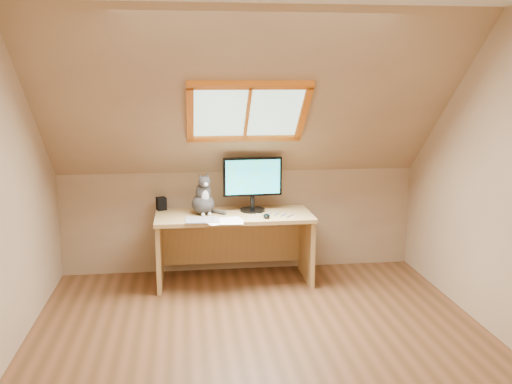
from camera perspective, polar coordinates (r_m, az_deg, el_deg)
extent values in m
plane|color=brown|center=(4.25, 0.81, -15.28)|extent=(3.50, 3.50, 0.00)
cube|color=tan|center=(2.20, 7.32, -7.52)|extent=(3.50, 0.02, 2.40)
cube|color=tan|center=(4.46, 23.73, 1.27)|extent=(0.02, 3.50, 2.40)
cube|color=tan|center=(5.71, -1.62, -2.88)|extent=(3.50, 0.02, 1.00)
cube|color=tan|center=(4.77, -0.78, 8.88)|extent=(3.50, 1.56, 1.41)
cube|color=#B2E0CC|center=(4.85, -0.88, 8.10)|extent=(0.90, 0.53, 0.48)
cube|color=orange|center=(4.85, -0.88, 8.10)|extent=(1.02, 0.64, 0.59)
cube|color=tan|center=(5.31, -2.22, -2.39)|extent=(1.45, 0.63, 0.04)
cube|color=tan|center=(5.39, -9.61, -6.00)|extent=(0.04, 0.57, 0.63)
cube|color=tan|center=(5.50, 5.06, -5.51)|extent=(0.04, 0.57, 0.63)
cube|color=tan|center=(5.68, -2.45, -4.95)|extent=(1.35, 0.03, 0.44)
cylinder|color=black|center=(5.42, -0.36, -1.80)|extent=(0.24, 0.24, 0.02)
cylinder|color=black|center=(5.40, -0.36, -1.03)|extent=(0.04, 0.04, 0.13)
cube|color=black|center=(5.35, -0.36, 1.55)|extent=(0.56, 0.08, 0.36)
cube|color=#0C8FE3|center=(5.32, -0.31, 1.50)|extent=(0.51, 0.04, 0.32)
ellipsoid|color=#3C3835|center=(5.33, -5.33, -1.18)|extent=(0.27, 0.30, 0.18)
ellipsoid|color=#3C3835|center=(5.29, -5.30, -0.09)|extent=(0.17, 0.17, 0.20)
ellipsoid|color=silver|center=(5.24, -5.11, -0.43)|extent=(0.08, 0.05, 0.12)
ellipsoid|color=#3C3835|center=(5.23, -5.18, 1.03)|extent=(0.13, 0.12, 0.10)
sphere|color=silver|center=(5.19, -5.03, 0.75)|extent=(0.04, 0.04, 0.04)
cone|color=#3C3835|center=(5.23, -5.62, 1.59)|extent=(0.06, 0.06, 0.07)
cone|color=#3C3835|center=(5.25, -4.89, 1.64)|extent=(0.06, 0.06, 0.07)
cube|color=black|center=(5.53, -9.45, -1.15)|extent=(0.11, 0.11, 0.12)
cube|color=#B2B2B7|center=(5.08, -5.38, -2.81)|extent=(0.30, 0.22, 0.01)
ellipsoid|color=black|center=(5.15, 1.06, -2.42)|extent=(0.07, 0.12, 0.03)
cube|color=white|center=(5.05, -2.79, -2.90)|extent=(0.33, 0.27, 0.00)
cube|color=white|center=(5.05, -2.79, -2.89)|extent=(0.32, 0.24, 0.00)
cube|color=white|center=(5.05, -2.80, -2.87)|extent=(0.35, 0.30, 0.00)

